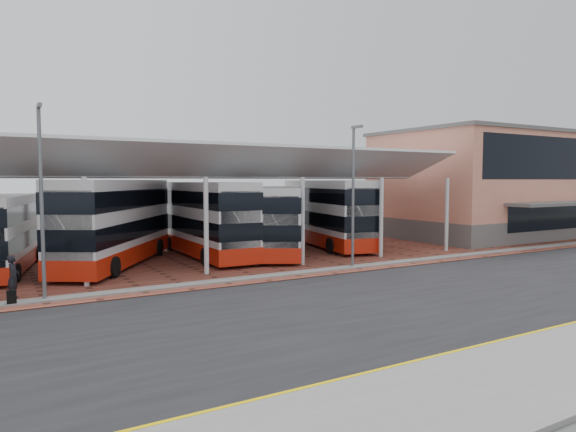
# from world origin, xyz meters

# --- Properties ---
(ground) EXTENTS (140.00, 140.00, 0.00)m
(ground) POSITION_xyz_m (0.00, 0.00, 0.00)
(ground) COLOR #464844
(road) EXTENTS (120.00, 14.00, 0.02)m
(road) POSITION_xyz_m (0.00, -1.00, 0.01)
(road) COLOR black
(road) RESTS_ON ground
(forecourt) EXTENTS (72.00, 16.00, 0.06)m
(forecourt) POSITION_xyz_m (2.00, 13.00, 0.03)
(forecourt) COLOR brown
(forecourt) RESTS_ON ground
(north_kerb) EXTENTS (120.00, 0.80, 0.14)m
(north_kerb) POSITION_xyz_m (0.00, 6.20, 0.07)
(north_kerb) COLOR slate
(north_kerb) RESTS_ON ground
(yellow_line_near) EXTENTS (120.00, 0.12, 0.01)m
(yellow_line_near) POSITION_xyz_m (0.00, -7.00, 0.03)
(yellow_line_near) COLOR #EFC800
(yellow_line_near) RESTS_ON road
(yellow_line_far) EXTENTS (120.00, 0.12, 0.01)m
(yellow_line_far) POSITION_xyz_m (0.00, -6.70, 0.03)
(yellow_line_far) COLOR #EFC800
(yellow_line_far) RESTS_ON road
(canopy) EXTENTS (37.00, 11.63, 7.07)m
(canopy) POSITION_xyz_m (-6.00, 13.94, 5.80)
(canopy) COLOR silver
(canopy) RESTS_ON ground
(terminal) EXTENTS (18.40, 14.40, 9.25)m
(terminal) POSITION_xyz_m (23.00, 13.92, 4.66)
(terminal) COLOR #5B5856
(terminal) RESTS_ON ground
(warehouse) EXTENTS (30.50, 20.50, 10.25)m
(warehouse) POSITION_xyz_m (48.00, 24.00, 5.15)
(warehouse) COLOR #5B5E60
(warehouse) RESTS_ON ground
(lamp_west) EXTENTS (0.16, 0.90, 8.07)m
(lamp_west) POSITION_xyz_m (-14.00, 6.27, 4.36)
(lamp_west) COLOR slate
(lamp_west) RESTS_ON ground
(lamp_east) EXTENTS (0.16, 0.90, 8.07)m
(lamp_east) POSITION_xyz_m (2.00, 6.27, 4.36)
(lamp_east) COLOR slate
(lamp_east) RESTS_ON ground
(bus_1) EXTENTS (4.44, 10.36, 4.16)m
(bus_1) POSITION_xyz_m (-15.22, 14.57, 2.13)
(bus_1) COLOR silver
(bus_1) RESTS_ON forecourt
(bus_2) EXTENTS (8.93, 11.69, 4.99)m
(bus_2) POSITION_xyz_m (-9.53, 13.84, 2.54)
(bus_2) COLOR silver
(bus_2) RESTS_ON forecourt
(bus_3) EXTENTS (3.17, 11.82, 4.85)m
(bus_3) POSITION_xyz_m (-3.65, 14.67, 2.47)
(bus_3) COLOR silver
(bus_3) RESTS_ON forecourt
(bus_4) EXTENTS (7.30, 10.87, 4.51)m
(bus_4) POSITION_xyz_m (0.86, 13.19, 2.30)
(bus_4) COLOR silver
(bus_4) RESTS_ON forecourt
(bus_5) EXTENTS (5.10, 12.34, 4.96)m
(bus_5) POSITION_xyz_m (6.19, 14.88, 2.52)
(bus_5) COLOR silver
(bus_5) RESTS_ON forecourt
(pedestrian) EXTENTS (0.55, 0.74, 1.85)m
(pedestrian) POSITION_xyz_m (-15.09, 7.24, 0.99)
(pedestrian) COLOR black
(pedestrian) RESTS_ON forecourt
(suitcase) EXTENTS (0.35, 0.25, 0.60)m
(suitcase) POSITION_xyz_m (-15.22, 6.00, 0.36)
(suitcase) COLOR black
(suitcase) RESTS_ON forecourt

